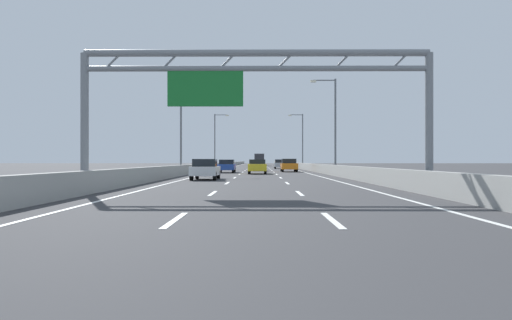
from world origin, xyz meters
The scene contains 51 objects.
ground_plane centered at (0.00, 100.00, 0.00)m, with size 260.00×260.00×0.00m, color #38383A.
lane_dash_left_1 centered at (-1.80, 12.50, 0.01)m, with size 0.16×3.00×0.01m, color white.
lane_dash_left_2 centered at (-1.80, 21.50, 0.01)m, with size 0.16×3.00×0.01m, color white.
lane_dash_left_3 centered at (-1.80, 30.50, 0.01)m, with size 0.16×3.00×0.01m, color white.
lane_dash_left_4 centered at (-1.80, 39.50, 0.01)m, with size 0.16×3.00×0.01m, color white.
lane_dash_left_5 centered at (-1.80, 48.50, 0.01)m, with size 0.16×3.00×0.01m, color white.
lane_dash_left_6 centered at (-1.80, 57.50, 0.01)m, with size 0.16×3.00×0.01m, color white.
lane_dash_left_7 centered at (-1.80, 66.50, 0.01)m, with size 0.16×3.00×0.01m, color white.
lane_dash_left_8 centered at (-1.80, 75.50, 0.01)m, with size 0.16×3.00×0.01m, color white.
lane_dash_left_9 centered at (-1.80, 84.50, 0.01)m, with size 0.16×3.00×0.01m, color white.
lane_dash_left_10 centered at (-1.80, 93.50, 0.01)m, with size 0.16×3.00×0.01m, color white.
lane_dash_left_11 centered at (-1.80, 102.50, 0.01)m, with size 0.16×3.00×0.01m, color white.
lane_dash_left_12 centered at (-1.80, 111.50, 0.01)m, with size 0.16×3.00×0.01m, color white.
lane_dash_left_13 centered at (-1.80, 120.50, 0.01)m, with size 0.16×3.00×0.01m, color white.
lane_dash_left_14 centered at (-1.80, 129.50, 0.01)m, with size 0.16×3.00×0.01m, color white.
lane_dash_left_15 centered at (-1.80, 138.50, 0.01)m, with size 0.16×3.00×0.01m, color white.
lane_dash_left_16 centered at (-1.80, 147.50, 0.01)m, with size 0.16×3.00×0.01m, color white.
lane_dash_left_17 centered at (-1.80, 156.50, 0.01)m, with size 0.16×3.00×0.01m, color white.
lane_dash_right_1 centered at (1.80, 12.50, 0.01)m, with size 0.16×3.00×0.01m, color white.
lane_dash_right_2 centered at (1.80, 21.50, 0.01)m, with size 0.16×3.00×0.01m, color white.
lane_dash_right_3 centered at (1.80, 30.50, 0.01)m, with size 0.16×3.00×0.01m, color white.
lane_dash_right_4 centered at (1.80, 39.50, 0.01)m, with size 0.16×3.00×0.01m, color white.
lane_dash_right_5 centered at (1.80, 48.50, 0.01)m, with size 0.16×3.00×0.01m, color white.
lane_dash_right_6 centered at (1.80, 57.50, 0.01)m, with size 0.16×3.00×0.01m, color white.
lane_dash_right_7 centered at (1.80, 66.50, 0.01)m, with size 0.16×3.00×0.01m, color white.
lane_dash_right_8 centered at (1.80, 75.50, 0.01)m, with size 0.16×3.00×0.01m, color white.
lane_dash_right_9 centered at (1.80, 84.50, 0.01)m, with size 0.16×3.00×0.01m, color white.
lane_dash_right_10 centered at (1.80, 93.50, 0.01)m, with size 0.16×3.00×0.01m, color white.
lane_dash_right_11 centered at (1.80, 102.50, 0.01)m, with size 0.16×3.00×0.01m, color white.
lane_dash_right_12 centered at (1.80, 111.50, 0.01)m, with size 0.16×3.00×0.01m, color white.
lane_dash_right_13 centered at (1.80, 120.50, 0.01)m, with size 0.16×3.00×0.01m, color white.
lane_dash_right_14 centered at (1.80, 129.50, 0.01)m, with size 0.16×3.00×0.01m, color white.
lane_dash_right_15 centered at (1.80, 138.50, 0.01)m, with size 0.16×3.00×0.01m, color white.
lane_dash_right_16 centered at (1.80, 147.50, 0.01)m, with size 0.16×3.00×0.01m, color white.
lane_dash_right_17 centered at (1.80, 156.50, 0.01)m, with size 0.16×3.00×0.01m, color white.
edge_line_left centered at (-5.25, 88.00, 0.01)m, with size 0.16×176.00×0.01m, color white.
edge_line_right centered at (5.25, 88.00, 0.01)m, with size 0.16×176.00×0.01m, color white.
barrier_left centered at (-6.90, 110.00, 0.47)m, with size 0.45×220.00×0.95m.
barrier_right centered at (6.90, 110.00, 0.47)m, with size 0.45×220.00×0.95m.
sign_gantry centered at (-0.30, 23.21, 4.83)m, with size 15.85×0.36×6.36m.
streetlamp_left_mid centered at (-7.47, 49.85, 5.40)m, with size 2.58×0.28×9.50m.
streetlamp_right_mid centered at (7.47, 49.85, 5.40)m, with size 2.58×0.28×9.50m.
streetlamp_left_far centered at (-7.47, 86.64, 5.40)m, with size 2.58×0.28×9.50m.
streetlamp_right_far centered at (7.47, 86.64, 5.40)m, with size 2.58×0.28×9.50m.
white_car centered at (-3.69, 35.76, 0.74)m, with size 1.79×4.13×1.47m.
silver_car centered at (3.47, 81.09, 0.77)m, with size 1.76×4.41×1.52m.
red_car centered at (-0.18, 65.24, 0.70)m, with size 1.84×4.33×1.34m.
yellow_car centered at (-0.08, 50.92, 0.75)m, with size 1.84×4.53×1.46m.
blue_car centered at (-3.51, 55.54, 0.74)m, with size 1.81×4.55×1.45m.
orange_car centered at (3.68, 59.72, 0.79)m, with size 1.88×4.54×1.56m.
box_truck centered at (0.10, 123.65, 1.65)m, with size 2.36×8.84×3.00m.
Camera 1 is at (0.13, 1.35, 1.37)m, focal length 34.19 mm.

